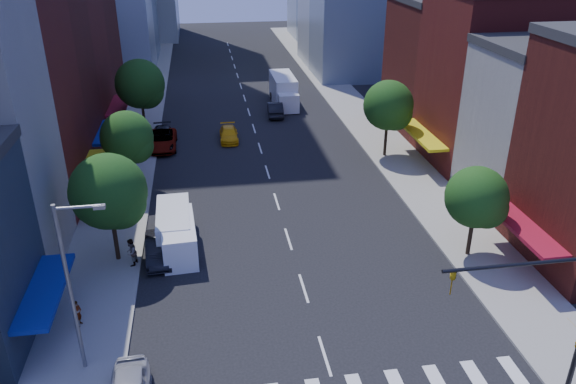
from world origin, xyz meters
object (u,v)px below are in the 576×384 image
object	(u,v)px
traffic_car_oncoming	(275,109)
pedestrian_near	(78,313)
parked_car_rear	(163,136)
cargo_van_far	(174,227)
traffic_car_far	(281,83)
parked_car_second	(158,249)
parked_car_third	(162,140)
pedestrian_far	(131,252)
cargo_van_near	(179,239)
taxi	(229,134)
box_truck	(284,91)

from	to	relation	value
traffic_car_oncoming	pedestrian_near	bearing A→B (deg)	70.46
parked_car_rear	traffic_car_oncoming	distance (m)	14.41
cargo_van_far	traffic_car_far	xyz separation A→B (m)	(13.14, 38.90, -0.38)
parked_car_second	parked_car_third	bearing A→B (deg)	87.63
pedestrian_near	pedestrian_far	world-z (taller)	pedestrian_far
traffic_car_far	pedestrian_far	world-z (taller)	pedestrian_far
cargo_van_far	parked_car_second	bearing A→B (deg)	-117.61
parked_car_rear	cargo_van_near	world-z (taller)	cargo_van_near
traffic_car_oncoming	parked_car_third	bearing A→B (deg)	39.11
parked_car_rear	traffic_car_far	xyz separation A→B (m)	(14.78, 18.89, 0.04)
parked_car_rear	taxi	size ratio (longest dim) A/B	1.16
cargo_van_far	box_truck	distance (m)	34.07
parked_car_third	cargo_van_far	xyz separation A→B (m)	(1.64, -18.66, 0.36)
parked_car_second	parked_car_third	distance (m)	20.75
parked_car_rear	cargo_van_far	distance (m)	20.08
box_truck	cargo_van_near	bearing A→B (deg)	-110.03
traffic_car_far	taxi	bearing A→B (deg)	62.39
taxi	pedestrian_far	world-z (taller)	pedestrian_far
cargo_van_near	box_truck	size ratio (longest dim) A/B	0.65
parked_car_second	cargo_van_near	size ratio (longest dim) A/B	0.82
traffic_car_oncoming	cargo_van_far	bearing A→B (deg)	72.63
taxi	pedestrian_far	size ratio (longest dim) A/B	2.41
parked_car_third	pedestrian_far	world-z (taller)	pedestrian_far
traffic_car_far	pedestrian_far	distance (m)	44.58
parked_car_third	cargo_van_far	distance (m)	18.73
pedestrian_near	cargo_van_near	bearing A→B (deg)	-21.30
traffic_car_oncoming	pedestrian_near	distance (m)	39.17
cargo_van_far	pedestrian_far	bearing A→B (deg)	-134.93
cargo_van_far	traffic_car_oncoming	distance (m)	29.38
cargo_van_near	traffic_car_oncoming	world-z (taller)	cargo_van_near
taxi	parked_car_rear	bearing A→B (deg)	179.35
parked_car_rear	traffic_car_far	world-z (taller)	traffic_car_far
traffic_car_oncoming	traffic_car_far	size ratio (longest dim) A/B	1.04
parked_car_rear	taxi	xyz separation A→B (m)	(6.60, -0.14, -0.10)
traffic_car_oncoming	pedestrian_far	size ratio (longest dim) A/B	2.59
traffic_car_far	pedestrian_near	size ratio (longest dim) A/B	2.95
traffic_car_far	pedestrian_far	bearing A→B (deg)	64.92
cargo_van_near	taxi	bearing A→B (deg)	74.41
cargo_van_far	taxi	xyz separation A→B (m)	(4.96, 19.87, -0.53)
parked_car_second	box_truck	bearing A→B (deg)	64.22
parked_car_third	box_truck	bearing A→B (deg)	42.84
cargo_van_near	cargo_van_far	distance (m)	1.64
parked_car_third	traffic_car_oncoming	size ratio (longest dim) A/B	1.22
cargo_van_near	box_truck	bearing A→B (deg)	66.59
parked_car_rear	pedestrian_far	bearing A→B (deg)	-95.63
parked_car_third	pedestrian_near	world-z (taller)	pedestrian_near
cargo_van_near	traffic_car_oncoming	size ratio (longest dim) A/B	1.15
traffic_car_far	pedestrian_far	xyz separation A→B (m)	(-15.78, -41.70, 0.29)
taxi	traffic_car_far	size ratio (longest dim) A/B	0.96
parked_car_second	pedestrian_far	world-z (taller)	pedestrian_far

